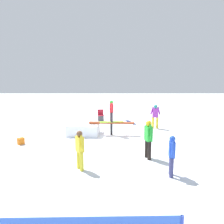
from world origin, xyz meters
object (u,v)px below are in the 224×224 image
(main_rider_on_rail, at_px, (112,112))
(bystander_blue, at_px, (172,154))
(rail_feature, at_px, (112,124))
(backpack_on_snow, at_px, (22,141))
(bystander_green, at_px, (149,137))
(bystander_purple, at_px, (156,115))
(folding_chair, at_px, (101,116))
(bystander_yellow, at_px, (80,148))
(loose_snowboard_navy, at_px, (131,122))

(main_rider_on_rail, bearing_deg, bystander_blue, -75.11)
(rail_feature, relative_size, backpack_on_snow, 7.83)
(rail_feature, xyz_separation_m, bystander_green, (1.54, -3.74, 0.26))
(bystander_purple, bearing_deg, bystander_green, -100.73)
(rail_feature, distance_m, folding_chair, 4.03)
(folding_chair, xyz_separation_m, backpack_on_snow, (-3.75, -5.77, -0.24))
(main_rider_on_rail, bearing_deg, bystander_yellow, -109.63)
(loose_snowboard_navy, xyz_separation_m, backpack_on_snow, (-6.00, -5.23, 0.16))
(rail_feature, distance_m, bystander_yellow, 4.98)
(bystander_purple, relative_size, loose_snowboard_navy, 1.01)
(bystander_yellow, height_order, folding_chair, bystander_yellow)
(bystander_yellow, relative_size, loose_snowboard_navy, 0.96)
(main_rider_on_rail, relative_size, bystander_blue, 0.99)
(bystander_yellow, xyz_separation_m, loose_snowboard_navy, (2.56, 8.24, -0.82))
(bystander_green, bearing_deg, loose_snowboard_navy, 167.14)
(rail_feature, xyz_separation_m, loose_snowboard_navy, (1.42, 3.40, -0.64))
(loose_snowboard_navy, height_order, folding_chair, folding_chair)
(bystander_purple, distance_m, folding_chair, 4.41)
(main_rider_on_rail, relative_size, folding_chair, 1.61)
(bystander_green, xyz_separation_m, loose_snowboard_navy, (-0.12, 7.14, -0.90))
(main_rider_on_rail, height_order, bystander_blue, main_rider_on_rail)
(bystander_green, bearing_deg, bystander_yellow, -81.52)
(main_rider_on_rail, height_order, bystander_purple, main_rider_on_rail)
(bystander_yellow, bearing_deg, folding_chair, 145.32)
(loose_snowboard_navy, relative_size, backpack_on_snow, 4.55)
(bystander_yellow, height_order, bystander_green, bystander_green)
(loose_snowboard_navy, bearing_deg, backpack_on_snow, -68.24)
(bystander_blue, bearing_deg, bystander_purple, -176.94)
(rail_feature, xyz_separation_m, bystander_yellow, (-1.14, -4.84, 0.18))
(bystander_yellow, distance_m, folding_chair, 8.79)
(bystander_green, distance_m, bystander_blue, 1.71)
(rail_feature, relative_size, folding_chair, 3.02)
(bystander_green, height_order, backpack_on_snow, bystander_green)
(bystander_green, distance_m, loose_snowboard_navy, 7.19)
(main_rider_on_rail, relative_size, backpack_on_snow, 4.17)
(bystander_yellow, bearing_deg, loose_snowboard_navy, 130.09)
(main_rider_on_rail, bearing_deg, bystander_green, -73.95)
(main_rider_on_rail, relative_size, loose_snowboard_navy, 0.92)
(bystander_purple, bearing_deg, bystander_yellow, -118.62)
(rail_feature, relative_size, bystander_purple, 1.69)
(main_rider_on_rail, xyz_separation_m, loose_snowboard_navy, (1.42, 3.40, -1.37))
(bystander_green, bearing_deg, bystander_purple, 152.08)
(bystander_green, bearing_deg, rail_feature, -171.46)
(loose_snowboard_navy, bearing_deg, rail_feature, -41.96)
(rail_feature, height_order, bystander_green, bystander_green)
(main_rider_on_rail, xyz_separation_m, bystander_blue, (2.08, -5.35, -0.57))
(main_rider_on_rail, distance_m, folding_chair, 4.14)
(bystander_yellow, distance_m, bystander_green, 2.90)
(rail_feature, relative_size, bystander_yellow, 1.80)
(main_rider_on_rail, bearing_deg, backpack_on_snow, -164.52)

